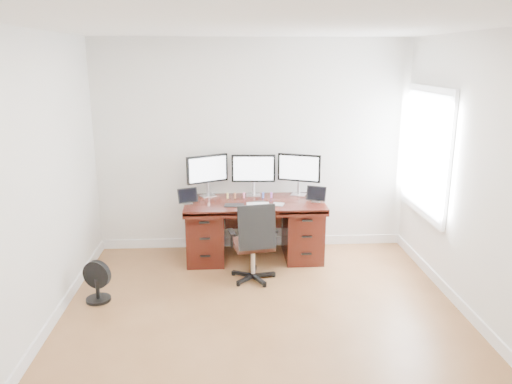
{
  "coord_description": "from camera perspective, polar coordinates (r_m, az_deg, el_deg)",
  "views": [
    {
      "loc": [
        -0.32,
        -4.06,
        2.46
      ],
      "look_at": [
        0.0,
        1.5,
        0.95
      ],
      "focal_mm": 35.0,
      "sensor_mm": 36.0,
      "label": 1
    }
  ],
  "objects": [
    {
      "name": "ground",
      "position": [
        4.76,
        1.07,
        -15.96
      ],
      "size": [
        4.5,
        4.5,
        0.0
      ],
      "primitive_type": "plane",
      "color": "brown",
      "rests_on": "ground"
    },
    {
      "name": "right_wall",
      "position": [
        4.89,
        25.07,
        0.66
      ],
      "size": [
        0.1,
        4.5,
        2.7
      ],
      "color": "white",
      "rests_on": "ground"
    },
    {
      "name": "desk",
      "position": [
        6.25,
        -0.17,
        -4.07
      ],
      "size": [
        1.7,
        0.8,
        0.75
      ],
      "color": "#3A110B",
      "rests_on": "ground"
    },
    {
      "name": "monitor_right",
      "position": [
        6.34,
        4.94,
        2.6
      ],
      "size": [
        0.52,
        0.24,
        0.53
      ],
      "rotation": [
        0.0,
        0.0,
        -0.38
      ],
      "color": "silver",
      "rests_on": "desk"
    },
    {
      "name": "tablet_left",
      "position": [
        6.05,
        -7.81,
        -0.54
      ],
      "size": [
        0.25,
        0.14,
        0.19
      ],
      "rotation": [
        0.0,
        0.0,
        0.35
      ],
      "color": "silver",
      "rests_on": "desk"
    },
    {
      "name": "monitor_left",
      "position": [
        6.29,
        -5.58,
        2.47
      ],
      "size": [
        0.51,
        0.28,
        0.53
      ],
      "rotation": [
        0.0,
        0.0,
        0.47
      ],
      "color": "silver",
      "rests_on": "desk"
    },
    {
      "name": "figurine_purple",
      "position": [
        6.26,
        1.77,
        -0.29
      ],
      "size": [
        0.03,
        0.03,
        0.08
      ],
      "color": "#9E57D2",
      "rests_on": "desk"
    },
    {
      "name": "keyboard",
      "position": [
        5.98,
        0.22,
        -1.38
      ],
      "size": [
        0.27,
        0.12,
        0.01
      ],
      "primitive_type": "cube",
      "rotation": [
        0.0,
        0.0,
        -0.0
      ],
      "color": "silver",
      "rests_on": "desk"
    },
    {
      "name": "floor_fan",
      "position": [
        5.49,
        -17.71,
        -9.77
      ],
      "size": [
        0.3,
        0.26,
        0.44
      ],
      "rotation": [
        0.0,
        0.0,
        -0.32
      ],
      "color": "black",
      "rests_on": "ground"
    },
    {
      "name": "figurine_brown",
      "position": [
        6.24,
        -2.43,
        -0.36
      ],
      "size": [
        0.03,
        0.03,
        0.08
      ],
      "color": "#946240",
      "rests_on": "desk"
    },
    {
      "name": "monitor_center",
      "position": [
        6.29,
        -0.3,
        2.55
      ],
      "size": [
        0.55,
        0.15,
        0.53
      ],
      "rotation": [
        0.0,
        0.0,
        -0.06
      ],
      "color": "silver",
      "rests_on": "desk"
    },
    {
      "name": "back_wall",
      "position": [
        6.42,
        -0.38,
        5.2
      ],
      "size": [
        4.0,
        0.1,
        2.7
      ],
      "primitive_type": "cube",
      "color": "white",
      "rests_on": "ground"
    },
    {
      "name": "drawing_tablet",
      "position": [
        5.94,
        -2.52,
        -1.52
      ],
      "size": [
        0.24,
        0.17,
        0.01
      ],
      "primitive_type": "cube",
      "rotation": [
        0.0,
        0.0,
        -0.12
      ],
      "color": "black",
      "rests_on": "desk"
    },
    {
      "name": "trackpad",
      "position": [
        5.98,
        2.55,
        -1.41
      ],
      "size": [
        0.16,
        0.16,
        0.01
      ],
      "primitive_type": "cube",
      "rotation": [
        0.0,
        0.0,
        -0.3
      ],
      "color": "#B5B8BD",
      "rests_on": "desk"
    },
    {
      "name": "phone",
      "position": [
        6.07,
        0.38,
        -1.14
      ],
      "size": [
        0.14,
        0.08,
        0.01
      ],
      "primitive_type": "cube",
      "rotation": [
        0.0,
        0.0,
        0.11
      ],
      "color": "black",
      "rests_on": "desk"
    },
    {
      "name": "tablet_right",
      "position": [
        6.13,
        6.91,
        -0.32
      ],
      "size": [
        0.25,
        0.16,
        0.19
      ],
      "rotation": [
        0.0,
        0.0,
        -0.4
      ],
      "color": "silver",
      "rests_on": "desk"
    },
    {
      "name": "figurine_yellow",
      "position": [
        6.24,
        -3.27,
        -0.37
      ],
      "size": [
        0.03,
        0.03,
        0.08
      ],
      "color": "#D9C86A",
      "rests_on": "desk"
    },
    {
      "name": "office_chair",
      "position": [
        5.64,
        -0.26,
        -7.25
      ],
      "size": [
        0.58,
        0.58,
        0.94
      ],
      "rotation": [
        0.0,
        0.0,
        0.17
      ],
      "color": "black",
      "rests_on": "ground"
    },
    {
      "name": "figurine_pink",
      "position": [
        6.24,
        -1.39,
        -0.34
      ],
      "size": [
        0.03,
        0.03,
        0.08
      ],
      "color": "#D86A96",
      "rests_on": "desk"
    },
    {
      "name": "figurine_blue",
      "position": [
        6.25,
        0.82,
        -0.31
      ],
      "size": [
        0.03,
        0.03,
        0.08
      ],
      "color": "#4E74ED",
      "rests_on": "desk"
    }
  ]
}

